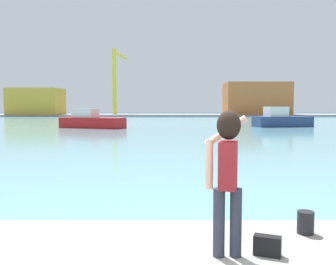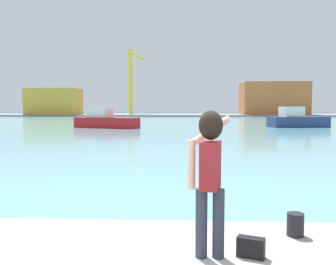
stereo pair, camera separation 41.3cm
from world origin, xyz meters
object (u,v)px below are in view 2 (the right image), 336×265
at_px(harbor_bollard, 295,224).
at_px(boat_moored_2, 297,120).
at_px(warehouse_left, 54,102).
at_px(handbag, 251,247).
at_px(boat_moored, 105,121).
at_px(warehouse_right, 273,99).
at_px(person_photographer, 210,168).
at_px(port_crane, 133,74).

bearing_deg(harbor_bollard, boat_moored_2, 73.27).
bearing_deg(warehouse_left, harbor_bollard, -68.00).
xyz_separation_m(handbag, boat_moored, (-9.45, 34.71, 0.18)).
height_order(warehouse_left, warehouse_right, warehouse_right).
bearing_deg(person_photographer, port_crane, 23.32).
relative_size(boat_moored, warehouse_left, 0.60).
height_order(person_photographer, warehouse_right, warehouse_right).
bearing_deg(handbag, person_photographer, -177.51).
distance_m(harbor_bollard, boat_moored, 35.44).
height_order(person_photographer, port_crane, port_crane).
height_order(boat_moored_2, warehouse_right, warehouse_right).
bearing_deg(boat_moored, port_crane, 117.33).
relative_size(boat_moored_2, port_crane, 0.40).
xyz_separation_m(harbor_bollard, warehouse_left, (-35.06, 86.77, 3.04)).
xyz_separation_m(warehouse_left, port_crane, (19.66, 3.48, 7.14)).
relative_size(warehouse_right, port_crane, 0.95).
bearing_deg(warehouse_right, boat_moored_2, -100.59).
height_order(boat_moored_2, port_crane, port_crane).
distance_m(handbag, harbor_bollard, 1.06).
height_order(person_photographer, harbor_bollard, person_photographer).
relative_size(boat_moored_2, warehouse_left, 0.55).
bearing_deg(boat_moored_2, port_crane, 105.69).
relative_size(person_photographer, warehouse_left, 0.14).
height_order(boat_moored, warehouse_left, warehouse_left).
distance_m(handbag, warehouse_right, 91.32).
relative_size(person_photographer, handbag, 5.44).
bearing_deg(warehouse_left, person_photographer, -68.88).
bearing_deg(boat_moored_2, harbor_bollard, -117.07).
relative_size(harbor_bollard, boat_moored, 0.04).
bearing_deg(boat_moored_2, handbag, -117.80).
xyz_separation_m(boat_moored_2, warehouse_right, (9.65, 51.61, 3.59)).
xyz_separation_m(person_photographer, boat_moored_2, (12.17, 37.13, -0.70)).
height_order(person_photographer, warehouse_left, warehouse_left).
height_order(handbag, harbor_bollard, harbor_bollard).
distance_m(boat_moored, boat_moored_2, 21.25).
distance_m(harbor_bollard, warehouse_right, 90.41).
bearing_deg(warehouse_left, port_crane, 10.03).
bearing_deg(person_photographer, boat_moored, 28.93).
bearing_deg(port_crane, person_photographer, -81.16).
height_order(harbor_bollard, warehouse_left, warehouse_left).
xyz_separation_m(boat_moored, warehouse_left, (-24.87, 52.82, 2.90)).
bearing_deg(handbag, harbor_bollard, 45.58).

